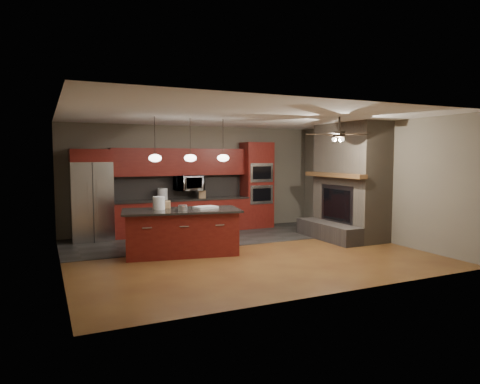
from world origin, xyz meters
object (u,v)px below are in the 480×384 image
white_bucket (159,203)px  paint_can (183,208)px  paint_tray (206,207)px  counter_bucket (163,194)px  refrigerator (91,195)px  cardboard_box (165,205)px  counter_box (202,194)px  kitchen_island (182,232)px  microwave (189,183)px  oven_tower (257,185)px

white_bucket → paint_can: size_ratio=1.51×
white_bucket → paint_tray: 0.96m
counter_bucket → paint_tray: bearing=-83.1°
refrigerator → white_bucket: (1.09, -2.05, -0.03)m
paint_can → cardboard_box: size_ratio=0.75×
refrigerator → counter_bucket: refrigerator is taller
counter_box → kitchen_island: bearing=-104.3°
paint_tray → counter_bucket: 2.39m
microwave → refrigerator: refrigerator is taller
paint_tray → cardboard_box: bearing=139.7°
microwave → counter_bucket: (-0.71, -0.05, -0.26)m
microwave → counter_box: 0.46m
oven_tower → kitchen_island: size_ratio=0.95×
counter_box → oven_tower: bearing=16.3°
counter_box → counter_bucket: bearing=-167.9°
counter_box → microwave: bearing=178.3°
white_bucket → paint_tray: size_ratio=0.59×
cardboard_box → counter_box: (1.52, 1.91, 0.00)m
kitchen_island → counter_bucket: counter_bucket is taller
oven_tower → refrigerator: 4.41m
kitchen_island → cardboard_box: size_ratio=10.85×
counter_box → refrigerator: bearing=-164.6°
counter_bucket → microwave: bearing=4.0°
kitchen_island → paint_can: size_ratio=14.44×
white_bucket → oven_tower: bearing=32.6°
paint_can → refrigerator: bearing=120.6°
microwave → paint_tray: 2.48m
paint_can → counter_bucket: (0.26, 2.55, 0.07)m
paint_can → white_bucket: bearing=131.6°
white_bucket → paint_can: 0.56m
microwave → refrigerator: 2.45m
cardboard_box → paint_can: bearing=-50.1°
paint_tray → white_bucket: bearing=154.0°
kitchen_island → paint_can: 0.55m
counter_bucket → white_bucket: bearing=-106.6°
white_bucket → paint_can: (0.37, -0.42, -0.07)m
paint_can → cardboard_box: bearing=109.1°
kitchen_island → counter_box: (1.28, 2.30, 0.53)m
counter_bucket → counter_box: 1.05m
counter_bucket → kitchen_island: bearing=-95.5°
microwave → cardboard_box: size_ratio=3.17×
kitchen_island → paint_can: paint_can is taller
oven_tower → cardboard_box: bearing=-148.3°
oven_tower → counter_box: oven_tower is taller
microwave → paint_tray: size_ratio=1.65×
microwave → cardboard_box: microwave is taller
oven_tower → counter_bucket: size_ratio=8.30×
microwave → cardboard_box: 2.35m
refrigerator → paint_can: refrigerator is taller
cardboard_box → counter_box: size_ratio=1.18×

